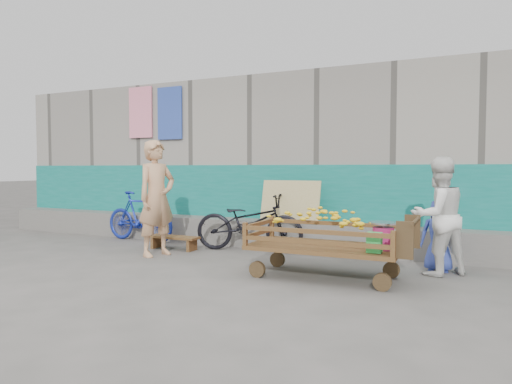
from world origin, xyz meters
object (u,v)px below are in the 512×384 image
at_px(banana_cart, 322,231).
at_px(bicycle_dark, 249,222).
at_px(vendor_man, 157,198).
at_px(woman, 438,216).
at_px(bench, 174,240).
at_px(child, 439,235).
at_px(bicycle_blue, 140,216).

distance_m(banana_cart, bicycle_dark, 2.03).
bearing_deg(vendor_man, woman, -66.69).
bearing_deg(bicycle_dark, vendor_man, 118.95).
xyz_separation_m(bench, child, (4.07, 0.10, 0.31)).
xyz_separation_m(banana_cart, bench, (-2.78, 0.85, -0.41)).
relative_size(child, bicycle_blue, 0.62).
xyz_separation_m(vendor_man, woman, (3.99, 0.45, -0.14)).
bearing_deg(vendor_man, banana_cart, -79.64).
bearing_deg(banana_cart, bicycle_blue, 161.22).
height_order(woman, child, woman).
xyz_separation_m(woman, bicycle_dark, (-2.88, 0.49, -0.28)).
bearing_deg(bicycle_blue, bench, -109.84).
relative_size(child, bicycle_dark, 0.53).
distance_m(bench, vendor_man, 0.91).
distance_m(bicycle_dark, bicycle_blue, 2.27).
xyz_separation_m(vendor_man, bicycle_dark, (1.11, 0.95, -0.42)).
bearing_deg(vendor_man, bench, 25.18).
distance_m(banana_cart, bicycle_blue, 4.07).
height_order(bicycle_dark, bicycle_blue, bicycle_dark).
relative_size(banana_cart, woman, 1.33).
distance_m(bench, woman, 4.11).
relative_size(woman, bicycle_dark, 0.84).
relative_size(banana_cart, child, 2.10).
distance_m(banana_cart, child, 1.60).
bearing_deg(bench, child, 1.40).
bearing_deg(child, woman, 88.17).
bearing_deg(woman, bicycle_blue, -44.36).
height_order(bench, vendor_man, vendor_man).
distance_m(bench, bicycle_blue, 1.20).
distance_m(vendor_man, bicycle_dark, 1.52).
height_order(banana_cart, child, child).
bearing_deg(vendor_man, bicycle_dark, -32.85).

